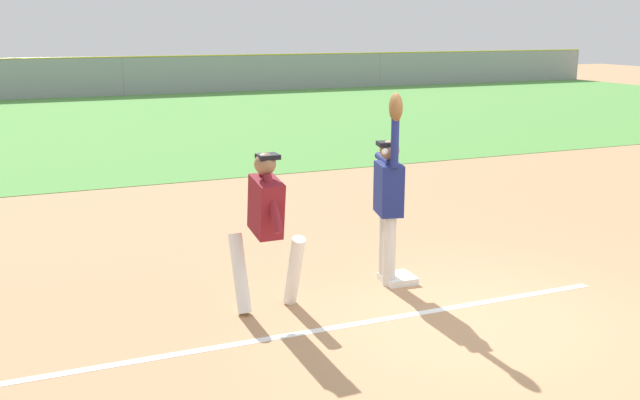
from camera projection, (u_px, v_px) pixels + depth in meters
name	position (u px, v px, depth m)	size (l,w,h in m)	color
ground_plane	(476.00, 321.00, 7.38)	(79.10, 79.10, 0.00)	tan
outfield_grass	(165.00, 121.00, 22.82)	(50.62, 18.75, 0.01)	#549342
chalk_foul_line	(46.00, 376.00, 6.21)	(12.00, 0.10, 0.01)	white
first_base	(398.00, 279.00, 8.50)	(0.38, 0.38, 0.08)	white
fielder	(389.00, 192.00, 8.21)	(0.36, 0.89, 2.28)	silver
runner	(266.00, 221.00, 7.46)	(0.72, 0.84, 1.72)	white
baseball	(385.00, 151.00, 8.01)	(0.07, 0.07, 0.07)	white
outfield_fence	(123.00, 76.00, 31.01)	(50.70, 0.08, 1.71)	#93999E
parked_car_tan	(0.00, 79.00, 31.68)	(4.42, 2.16, 1.25)	tan
parked_car_blue	(114.00, 76.00, 33.52)	(4.50, 2.31, 1.25)	#23389E
parked_car_green	(210.00, 74.00, 35.12)	(4.49, 2.29, 1.25)	#1E6B33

